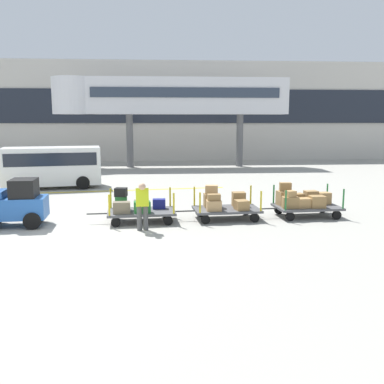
% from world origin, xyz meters
% --- Properties ---
extents(ground_plane, '(120.00, 120.00, 0.00)m').
position_xyz_m(ground_plane, '(0.00, 0.00, 0.00)').
color(ground_plane, '#9E9B91').
extents(apron_lead_line, '(17.59, 2.44, 0.01)m').
position_xyz_m(apron_lead_line, '(-2.74, 8.64, 0.00)').
color(apron_lead_line, yellow).
rests_on(apron_lead_line, ground_plane).
extents(terminal_building, '(62.92, 2.51, 8.34)m').
position_xyz_m(terminal_building, '(0.00, 25.98, 4.18)').
color(terminal_building, '#BCB7AD').
rests_on(terminal_building, ground_plane).
extents(jet_bridge, '(16.96, 3.00, 6.47)m').
position_xyz_m(jet_bridge, '(2.99, 19.99, 5.11)').
color(jet_bridge, silver).
rests_on(jet_bridge, ground_plane).
extents(baggage_tug, '(2.17, 1.36, 1.58)m').
position_xyz_m(baggage_tug, '(-2.02, 1.92, 0.75)').
color(baggage_tug, '#2659A5').
rests_on(baggage_tug, ground_plane).
extents(baggage_cart_lead, '(3.04, 1.56, 1.16)m').
position_xyz_m(baggage_cart_lead, '(1.99, 2.21, 0.50)').
color(baggage_cart_lead, '#4C4C4F').
rests_on(baggage_cart_lead, ground_plane).
extents(baggage_cart_middle, '(3.04, 1.56, 1.19)m').
position_xyz_m(baggage_cart_middle, '(5.05, 2.45, 0.53)').
color(baggage_cart_middle, '#4C4C4F').
rests_on(baggage_cart_middle, ground_plane).
extents(baggage_cart_tail, '(3.04, 1.56, 1.23)m').
position_xyz_m(baggage_cart_tail, '(7.97, 2.65, 0.55)').
color(baggage_cart_tail, '#4C4C4F').
rests_on(baggage_cart_tail, ground_plane).
extents(baggage_handler, '(0.43, 0.45, 1.56)m').
position_xyz_m(baggage_handler, '(2.22, 0.99, 0.87)').
color(baggage_handler, '#4C4C4C').
rests_on(baggage_handler, ground_plane).
extents(shuttle_van, '(5.06, 2.71, 2.10)m').
position_xyz_m(shuttle_van, '(-2.73, 10.25, 1.23)').
color(shuttle_van, white).
rests_on(shuttle_van, ground_plane).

